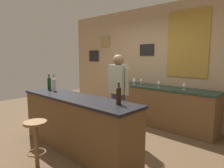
{
  "coord_description": "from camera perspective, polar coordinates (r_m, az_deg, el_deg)",
  "views": [
    {
      "loc": [
        2.68,
        -2.39,
        1.59
      ],
      "look_at": [
        0.03,
        0.45,
        1.05
      ],
      "focal_mm": 32.34,
      "sensor_mm": 36.0,
      "label": 1
    }
  ],
  "objects": [
    {
      "name": "wine_glass_d",
      "position": [
        4.64,
        13.08,
        0.53
      ],
      "size": [
        0.07,
        0.07,
        0.16
      ],
      "color": "silver",
      "rests_on": "side_counter"
    },
    {
      "name": "back_wall",
      "position": [
        5.16,
        11.92,
        5.81
      ],
      "size": [
        6.0,
        0.09,
        2.8
      ],
      "color": "tan",
      "rests_on": "ground_plane"
    },
    {
      "name": "wine_glass_e",
      "position": [
        4.43,
        19.71,
        -0.06
      ],
      "size": [
        0.07,
        0.07,
        0.16
      ],
      "color": "silver",
      "rests_on": "side_counter"
    },
    {
      "name": "wine_glass_c",
      "position": [
        5.06,
        8.25,
        1.26
      ],
      "size": [
        0.07,
        0.07,
        0.16
      ],
      "color": "silver",
      "rests_on": "side_counter"
    },
    {
      "name": "wine_bottle_a",
      "position": [
        4.23,
        -17.31,
        0.31
      ],
      "size": [
        0.07,
        0.07,
        0.31
      ],
      "color": "black",
      "rests_on": "bar_counter"
    },
    {
      "name": "ground_plane",
      "position": [
        3.93,
        -5.0,
        -16.0
      ],
      "size": [
        10.0,
        10.0,
        0.0
      ],
      "primitive_type": "plane",
      "color": "brown"
    },
    {
      "name": "bartender",
      "position": [
        3.97,
        1.76,
        -1.57
      ],
      "size": [
        0.52,
        0.21,
        1.62
      ],
      "color": "#384766",
      "rests_on": "ground_plane"
    },
    {
      "name": "side_counter",
      "position": [
        4.78,
        13.26,
        -6.09
      ],
      "size": [
        2.54,
        0.56,
        0.9
      ],
      "color": "brown",
      "rests_on": "ground_plane"
    },
    {
      "name": "wine_bottle_b",
      "position": [
        4.06,
        -16.04,
        0.05
      ],
      "size": [
        0.07,
        0.07,
        0.31
      ],
      "color": "#999E99",
      "rests_on": "bar_counter"
    },
    {
      "name": "wine_glass_b",
      "position": [
        4.99,
        6.35,
        1.2
      ],
      "size": [
        0.07,
        0.07,
        0.16
      ],
      "color": "silver",
      "rests_on": "side_counter"
    },
    {
      "name": "bar_stool",
      "position": [
        3.14,
        -20.72,
        -13.71
      ],
      "size": [
        0.32,
        0.32,
        0.68
      ],
      "color": "brown",
      "rests_on": "ground_plane"
    },
    {
      "name": "wine_glass_a",
      "position": [
        5.13,
        6.15,
        1.39
      ],
      "size": [
        0.07,
        0.07,
        0.16
      ],
      "color": "silver",
      "rests_on": "side_counter"
    },
    {
      "name": "bar_counter",
      "position": [
        3.52,
        -10.03,
        -10.9
      ],
      "size": [
        2.44,
        0.6,
        0.92
      ],
      "color": "brown",
      "rests_on": "ground_plane"
    },
    {
      "name": "wine_bottle_c",
      "position": [
        2.81,
        1.9,
        -3.05
      ],
      "size": [
        0.07,
        0.07,
        0.31
      ],
      "color": "black",
      "rests_on": "bar_counter"
    }
  ]
}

